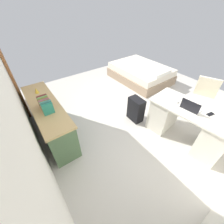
# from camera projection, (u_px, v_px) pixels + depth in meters

# --- Properties ---
(ground_plane) EXTENTS (5.67, 5.67, 0.00)m
(ground_plane) POSITION_uv_depth(u_px,v_px,m) (136.00, 110.00, 3.70)
(ground_plane) COLOR beige
(wall_back) EXTENTS (4.58, 0.10, 2.64)m
(wall_back) POSITION_uv_depth(u_px,v_px,m) (11.00, 97.00, 1.81)
(wall_back) COLOR white
(wall_back) RESTS_ON ground_plane
(door_wooden) EXTENTS (0.88, 0.05, 2.04)m
(door_wooden) POSITION_uv_depth(u_px,v_px,m) (9.00, 71.00, 3.12)
(door_wooden) COLOR brown
(door_wooden) RESTS_ON ground_plane
(desk) EXTENTS (1.51, 0.82, 0.76)m
(desk) POSITION_uv_depth(u_px,v_px,m) (187.00, 124.00, 2.75)
(desk) COLOR silver
(desk) RESTS_ON ground_plane
(office_chair) EXTENTS (0.60, 0.60, 0.94)m
(office_chair) POSITION_uv_depth(u_px,v_px,m) (201.00, 102.00, 3.27)
(office_chair) COLOR black
(office_chair) RESTS_ON ground_plane
(credenza) EXTENTS (1.80, 0.48, 0.76)m
(credenza) POSITION_uv_depth(u_px,v_px,m) (50.00, 119.00, 2.87)
(credenza) COLOR #4C6B47
(credenza) RESTS_ON ground_plane
(bed) EXTENTS (1.93, 1.44, 0.58)m
(bed) POSITION_uv_depth(u_px,v_px,m) (141.00, 73.00, 4.84)
(bed) COLOR gray
(bed) RESTS_ON ground_plane
(suitcase_black) EXTENTS (0.37, 0.23, 0.56)m
(suitcase_black) POSITION_uv_depth(u_px,v_px,m) (136.00, 109.00, 3.27)
(suitcase_black) COLOR black
(suitcase_black) RESTS_ON ground_plane
(laptop) EXTENTS (0.33, 0.25, 0.21)m
(laptop) POSITION_uv_depth(u_px,v_px,m) (190.00, 108.00, 2.47)
(laptop) COLOR silver
(laptop) RESTS_ON desk
(computer_mouse) EXTENTS (0.07, 0.11, 0.03)m
(computer_mouse) POSITION_uv_depth(u_px,v_px,m) (177.00, 102.00, 2.66)
(computer_mouse) COLOR white
(computer_mouse) RESTS_ON desk
(cell_phone_near_laptop) EXTENTS (0.09, 0.15, 0.01)m
(cell_phone_near_laptop) POSITION_uv_depth(u_px,v_px,m) (210.00, 114.00, 2.40)
(cell_phone_near_laptop) COLOR black
(cell_phone_near_laptop) RESTS_ON desk
(book_row) EXTENTS (0.36, 0.17, 0.24)m
(book_row) POSITION_uv_depth(u_px,v_px,m) (45.00, 104.00, 2.44)
(book_row) COLOR #29816D
(book_row) RESTS_ON credenza
(figurine_small) EXTENTS (0.08, 0.08, 0.11)m
(figurine_small) POSITION_uv_depth(u_px,v_px,m) (36.00, 90.00, 2.88)
(figurine_small) COLOR gold
(figurine_small) RESTS_ON credenza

